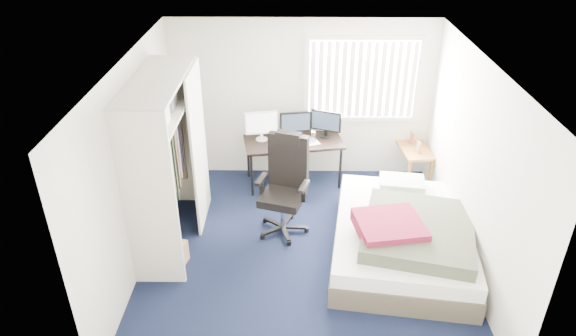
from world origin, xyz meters
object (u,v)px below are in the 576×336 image
(office_chair, at_px, (285,195))
(bed, at_px, (403,236))
(desk, at_px, (293,138))
(nightstand, at_px, (413,151))

(office_chair, relative_size, bed, 0.56)
(desk, relative_size, bed, 0.64)
(nightstand, bearing_deg, office_chair, -146.07)
(desk, xyz_separation_m, office_chair, (-0.11, -1.24, -0.23))
(office_chair, distance_m, bed, 1.63)
(office_chair, bearing_deg, bed, -21.83)
(desk, bearing_deg, bed, -53.11)
(nightstand, bearing_deg, bed, -104.25)
(desk, height_order, office_chair, office_chair)
(nightstand, relative_size, bed, 0.36)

